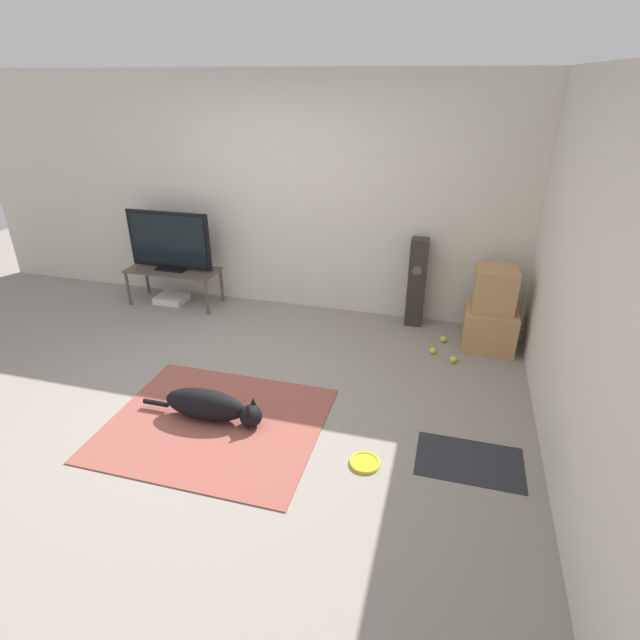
{
  "coord_description": "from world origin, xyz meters",
  "views": [
    {
      "loc": [
        1.77,
        -3.12,
        2.46
      ],
      "look_at": [
        0.68,
        0.84,
        0.45
      ],
      "focal_mm": 28.0,
      "sensor_mm": 36.0,
      "label": 1
    }
  ],
  "objects": [
    {
      "name": "ground_plane",
      "position": [
        0.0,
        0.0,
        0.0
      ],
      "size": [
        12.0,
        12.0,
        0.0
      ],
      "primitive_type": "plane",
      "color": "gray"
    },
    {
      "name": "wall_back",
      "position": [
        0.0,
        2.1,
        1.27
      ],
      "size": [
        8.0,
        0.06,
        2.55
      ],
      "color": "beige",
      "rests_on": "ground_plane"
    },
    {
      "name": "wall_right",
      "position": [
        2.6,
        0.0,
        1.27
      ],
      "size": [
        0.06,
        8.0,
        2.55
      ],
      "color": "beige",
      "rests_on": "ground_plane"
    },
    {
      "name": "area_rug",
      "position": [
        0.13,
        -0.29,
        0.01
      ],
      "size": [
        1.65,
        1.4,
        0.01
      ],
      "color": "#934C42",
      "rests_on": "ground_plane"
    },
    {
      "name": "dog",
      "position": [
        0.09,
        -0.25,
        0.13
      ],
      "size": [
        1.03,
        0.22,
        0.26
      ],
      "color": "black",
      "rests_on": "area_rug"
    },
    {
      "name": "frisbee",
      "position": [
        1.35,
        -0.42,
        0.01
      ],
      "size": [
        0.22,
        0.22,
        0.03
      ],
      "color": "yellow",
      "rests_on": "ground_plane"
    },
    {
      "name": "cardboard_box_lower",
      "position": [
        2.22,
        1.61,
        0.2
      ],
      "size": [
        0.5,
        0.49,
        0.41
      ],
      "color": "tan",
      "rests_on": "ground_plane"
    },
    {
      "name": "cardboard_box_upper",
      "position": [
        2.22,
        1.63,
        0.62
      ],
      "size": [
        0.39,
        0.38,
        0.42
      ],
      "color": "tan",
      "rests_on": "cardboard_box_lower"
    },
    {
      "name": "floor_speaker",
      "position": [
        1.45,
        1.93,
        0.48
      ],
      "size": [
        0.18,
        0.18,
        0.96
      ],
      "color": "#2D2823",
      "rests_on": "ground_plane"
    },
    {
      "name": "tv_stand",
      "position": [
        -1.36,
        1.73,
        0.38
      ],
      "size": [
        1.08,
        0.45,
        0.43
      ],
      "color": "brown",
      "rests_on": "ground_plane"
    },
    {
      "name": "tv",
      "position": [
        -1.36,
        1.73,
        0.77
      ],
      "size": [
        1.01,
        0.2,
        0.68
      ],
      "color": "black",
      "rests_on": "tv_stand"
    },
    {
      "name": "tennis_ball_by_boxes",
      "position": [
        1.71,
        1.3,
        0.03
      ],
      "size": [
        0.07,
        0.07,
        0.07
      ],
      "color": "#C6E033",
      "rests_on": "ground_plane"
    },
    {
      "name": "tennis_ball_near_speaker",
      "position": [
        1.91,
        1.17,
        0.03
      ],
      "size": [
        0.07,
        0.07,
        0.07
      ],
      "color": "#C6E033",
      "rests_on": "ground_plane"
    },
    {
      "name": "tennis_ball_loose_on_carpet",
      "position": [
        1.79,
        1.57,
        0.03
      ],
      "size": [
        0.07,
        0.07,
        0.07
      ],
      "color": "#C6E033",
      "rests_on": "ground_plane"
    },
    {
      "name": "game_console",
      "position": [
        -1.44,
        1.74,
        0.04
      ],
      "size": [
        0.35,
        0.29,
        0.08
      ],
      "color": "white",
      "rests_on": "ground_plane"
    },
    {
      "name": "door_mat",
      "position": [
        2.07,
        -0.2,
        0.0
      ],
      "size": [
        0.75,
        0.48,
        0.01
      ],
      "color": "#28282D",
      "rests_on": "ground_plane"
    }
  ]
}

